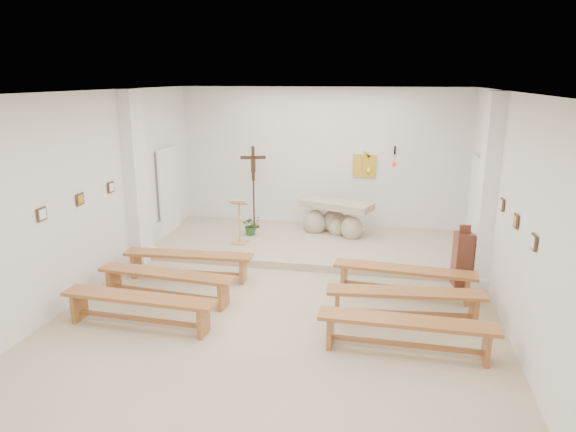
% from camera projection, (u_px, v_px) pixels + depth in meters
% --- Properties ---
extents(ground, '(7.00, 10.00, 0.00)m').
position_uv_depth(ground, '(278.00, 315.00, 8.29)').
color(ground, '#CCB793').
rests_on(ground, ground).
extents(wall_left, '(0.02, 10.00, 3.50)m').
position_uv_depth(wall_left, '(72.00, 200.00, 8.49)').
color(wall_left, silver).
rests_on(wall_left, ground).
extents(wall_right, '(0.02, 10.00, 3.50)m').
position_uv_depth(wall_right, '(521.00, 223.00, 7.17)').
color(wall_right, silver).
rests_on(wall_right, ground).
extents(wall_back, '(7.00, 0.02, 3.50)m').
position_uv_depth(wall_back, '(321.00, 160.00, 12.55)').
color(wall_back, silver).
rests_on(wall_back, ground).
extents(ceiling, '(7.00, 10.00, 0.02)m').
position_uv_depth(ceiling, '(277.00, 93.00, 7.37)').
color(ceiling, silver).
rests_on(ceiling, wall_back).
extents(sanctuary_platform, '(6.98, 3.00, 0.15)m').
position_uv_depth(sanctuary_platform, '(311.00, 244.00, 11.58)').
color(sanctuary_platform, tan).
rests_on(sanctuary_platform, ground).
extents(pilaster_left, '(0.26, 0.55, 3.50)m').
position_uv_depth(pilaster_left, '(136.00, 178.00, 10.36)').
color(pilaster_left, white).
rests_on(pilaster_left, ground).
extents(pilaster_right, '(0.26, 0.55, 3.50)m').
position_uv_depth(pilaster_right, '(487.00, 192.00, 9.08)').
color(pilaster_right, white).
rests_on(pilaster_right, ground).
extents(gold_wall_relief, '(0.55, 0.04, 0.55)m').
position_uv_depth(gold_wall_relief, '(364.00, 166.00, 12.35)').
color(gold_wall_relief, yellow).
rests_on(gold_wall_relief, wall_back).
extents(sanctuary_lamp, '(0.11, 0.36, 0.44)m').
position_uv_depth(sanctuary_lamp, '(394.00, 162.00, 11.94)').
color(sanctuary_lamp, black).
rests_on(sanctuary_lamp, wall_back).
extents(station_frame_left_front, '(0.03, 0.20, 0.20)m').
position_uv_depth(station_frame_left_front, '(42.00, 214.00, 7.74)').
color(station_frame_left_front, '#3E2E1B').
rests_on(station_frame_left_front, wall_left).
extents(station_frame_left_mid, '(0.03, 0.20, 0.20)m').
position_uv_depth(station_frame_left_mid, '(80.00, 199.00, 8.68)').
color(station_frame_left_mid, '#3E2E1B').
rests_on(station_frame_left_mid, wall_left).
extents(station_frame_left_rear, '(0.03, 0.20, 0.20)m').
position_uv_depth(station_frame_left_rear, '(111.00, 187.00, 9.63)').
color(station_frame_left_rear, '#3E2E1B').
rests_on(station_frame_left_rear, wall_left).
extents(station_frame_right_front, '(0.03, 0.20, 0.20)m').
position_uv_depth(station_frame_right_front, '(534.00, 242.00, 6.42)').
color(station_frame_right_front, '#3E2E1B').
rests_on(station_frame_right_front, wall_right).
extents(station_frame_right_mid, '(0.03, 0.20, 0.20)m').
position_uv_depth(station_frame_right_mid, '(516.00, 221.00, 7.37)').
color(station_frame_right_mid, '#3E2E1B').
rests_on(station_frame_right_mid, wall_right).
extents(station_frame_right_rear, '(0.03, 0.20, 0.20)m').
position_uv_depth(station_frame_right_rear, '(502.00, 205.00, 8.32)').
color(station_frame_right_rear, '#3E2E1B').
rests_on(station_frame_right_rear, wall_right).
extents(radiator_left, '(0.10, 0.85, 0.52)m').
position_uv_depth(radiator_left, '(154.00, 237.00, 11.42)').
color(radiator_left, silver).
rests_on(radiator_left, ground).
extents(radiator_right, '(0.10, 0.85, 0.52)m').
position_uv_depth(radiator_right, '(477.00, 258.00, 10.12)').
color(radiator_right, silver).
rests_on(radiator_right, ground).
extents(altar, '(1.78, 1.16, 0.85)m').
position_uv_depth(altar, '(335.00, 220.00, 12.03)').
color(altar, '#C7B698').
rests_on(altar, sanctuary_platform).
extents(lectern, '(0.37, 0.32, 1.03)m').
position_uv_depth(lectern, '(239.00, 221.00, 11.25)').
color(lectern, tan).
rests_on(lectern, sanctuary_platform).
extents(crucifix_stand, '(0.59, 0.26, 1.99)m').
position_uv_depth(crucifix_stand, '(253.00, 181.00, 12.30)').
color(crucifix_stand, '#3B2412').
rests_on(crucifix_stand, sanctuary_platform).
extents(potted_plant, '(0.53, 0.50, 0.47)m').
position_uv_depth(potted_plant, '(251.00, 225.00, 11.96)').
color(potted_plant, '#235220').
rests_on(potted_plant, sanctuary_platform).
extents(donation_pedestal, '(0.36, 0.36, 1.15)m').
position_uv_depth(donation_pedestal, '(462.00, 259.00, 9.38)').
color(donation_pedestal, brown).
rests_on(donation_pedestal, ground).
extents(bench_left_front, '(2.46, 0.53, 0.52)m').
position_uv_depth(bench_left_front, '(189.00, 260.00, 9.69)').
color(bench_left_front, '#9D642D').
rests_on(bench_left_front, ground).
extents(bench_right_front, '(2.46, 0.61, 0.52)m').
position_uv_depth(bench_right_front, '(404.00, 275.00, 8.93)').
color(bench_right_front, '#9D642D').
rests_on(bench_right_front, ground).
extents(bench_left_second, '(2.46, 0.61, 0.52)m').
position_uv_depth(bench_left_second, '(166.00, 279.00, 8.74)').
color(bench_left_second, '#9D642D').
rests_on(bench_left_second, ground).
extents(bench_right_second, '(2.46, 0.62, 0.52)m').
position_uv_depth(bench_right_second, '(405.00, 298.00, 7.99)').
color(bench_right_second, '#9D642D').
rests_on(bench_right_second, ground).
extents(bench_left_third, '(2.45, 0.50, 0.52)m').
position_uv_depth(bench_left_third, '(139.00, 304.00, 7.80)').
color(bench_left_third, '#9D642D').
rests_on(bench_left_third, ground).
extents(bench_right_third, '(2.44, 0.43, 0.52)m').
position_uv_depth(bench_right_third, '(407.00, 328.00, 7.04)').
color(bench_right_third, '#9D642D').
rests_on(bench_right_third, ground).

